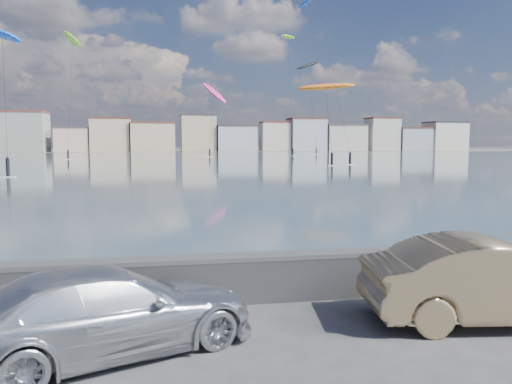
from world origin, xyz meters
TOP-DOWN VIEW (x-y plane):
  - ground at (0.00, 0.00)m, footprint 700.00×700.00m
  - bay_water at (0.00, 91.50)m, footprint 500.00×177.00m
  - far_shore_strip at (0.00, 200.00)m, footprint 500.00×60.00m
  - seawall at (0.00, 2.70)m, footprint 400.00×0.36m
  - far_buildings at (1.31, 186.00)m, footprint 240.79×13.26m
  - car_silver at (-1.98, 0.61)m, footprint 5.13×3.56m
  - car_champagne at (4.95, 0.77)m, footprint 4.97×2.28m
  - kitesurfer_3 at (31.24, 125.06)m, footprint 6.37×13.30m
  - kitesurfer_5 at (-18.92, 53.78)m, footprint 6.89×13.64m
  - kitesurfer_6 at (41.03, 139.41)m, footprint 9.04×12.11m
  - kitesurfer_13 at (25.69, 75.13)m, footprint 10.10×17.37m
  - kitesurfer_15 at (-20.45, 106.63)m, footprint 3.83×14.88m
  - kitesurfer_16 at (11.13, 122.06)m, footprint 7.75×18.53m

SIDE VIEW (x-z plane):
  - ground at x=0.00m, z-range 0.00..0.00m
  - bay_water at x=0.00m, z-range 0.01..0.01m
  - far_shore_strip at x=0.00m, z-range 0.01..0.01m
  - seawall at x=0.00m, z-range 0.04..1.12m
  - car_silver at x=-1.98m, z-range 0.00..1.38m
  - car_champagne at x=4.95m, z-range 0.00..1.58m
  - far_buildings at x=1.31m, z-range -1.27..13.33m
  - kitesurfer_13 at x=25.69m, z-range 5.86..19.54m
  - kitesurfer_5 at x=-18.92m, z-range 6.50..23.80m
  - kitesurfer_16 at x=11.13m, z-range 6.20..25.77m
  - kitesurfer_15 at x=-20.45m, z-range 11.52..38.35m
  - kitesurfer_6 at x=41.03m, z-range 11.85..40.33m
  - kitesurfer_3 at x=31.24m, z-range 14.62..46.81m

